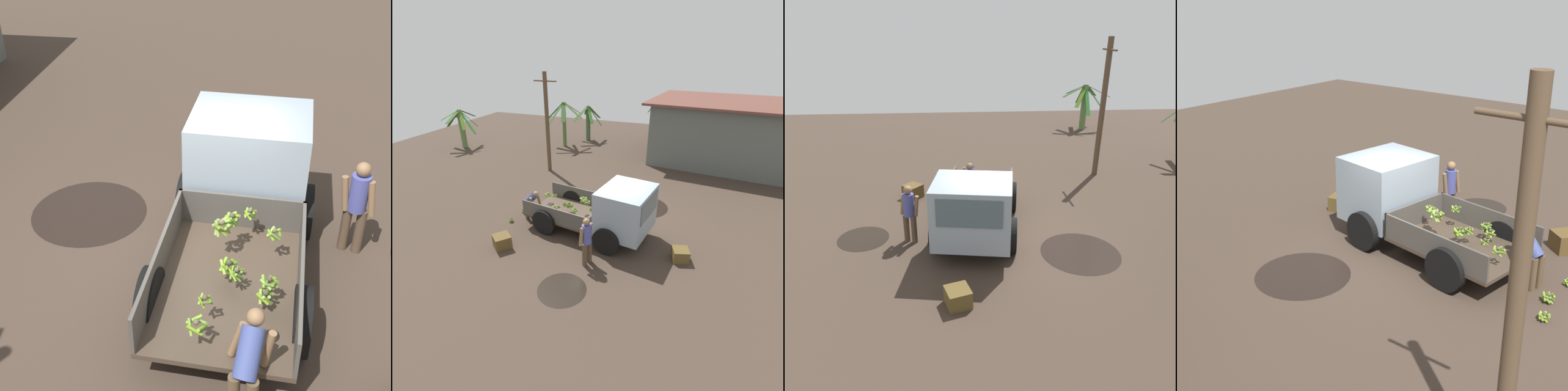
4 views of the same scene
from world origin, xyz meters
TOP-DOWN VIEW (x-y plane):
  - ground at (0.00, 0.00)m, footprint 36.00×36.00m
  - mud_patch_0 at (-0.20, -3.84)m, footprint 1.43×1.43m
  - mud_patch_1 at (1.00, 2.04)m, footprint 2.09×2.09m
  - cargo_truck at (0.43, -0.73)m, footprint 4.83×2.77m
  - warehouse_shed at (5.46, 9.40)m, footprint 10.66×7.31m
  - utility_pole at (-4.83, 4.51)m, footprint 1.25×0.21m
  - banana_palm_0 at (-12.43, 6.47)m, footprint 2.58×2.79m
  - banana_palm_1 at (-5.98, 9.10)m, footprint 2.55×2.37m
  - banana_palm_2 at (-4.97, 11.07)m, footprint 2.09×2.27m
  - banana_palm_3 at (-0.16, 13.78)m, footprint 2.32×2.17m
  - person_foreground_visitor at (0.05, -2.47)m, footprint 0.40×0.58m
  - person_worker_loading at (-3.01, -0.60)m, footprint 0.71×0.58m
  - person_bystander_near_shed at (1.15, 7.75)m, footprint 0.56×0.61m
  - banana_bunch_on_ground_0 at (-3.79, 0.44)m, footprint 0.26×0.25m
  - banana_bunch_on_ground_1 at (-3.61, -0.22)m, footprint 0.29×0.29m
  - banana_bunch_on_ground_2 at (-3.70, -1.10)m, footprint 0.19×0.21m
  - wooden_crate_0 at (-3.02, -2.67)m, footprint 0.77×0.77m
  - wooden_crate_1 at (2.84, -1.23)m, footprint 0.63×0.63m

SIDE VIEW (x-z plane):
  - ground at x=0.00m, z-range 0.00..0.00m
  - mud_patch_0 at x=-0.20m, z-range 0.00..0.01m
  - mud_patch_1 at x=1.00m, z-range 0.00..0.01m
  - banana_bunch_on_ground_2 at x=-3.70m, z-range 0.01..0.19m
  - banana_bunch_on_ground_0 at x=-3.79m, z-range 0.01..0.20m
  - banana_bunch_on_ground_1 at x=-3.61m, z-range 0.01..0.24m
  - wooden_crate_1 at x=2.84m, z-range 0.00..0.41m
  - wooden_crate_0 at x=-3.02m, z-range 0.00..0.47m
  - person_worker_loading at x=-3.01m, z-range 0.11..1.43m
  - person_bystander_near_shed at x=1.15m, z-range 0.09..1.64m
  - person_foreground_visitor at x=0.05m, z-range 0.09..1.75m
  - cargo_truck at x=0.43m, z-range 0.07..2.13m
  - banana_palm_2 at x=-4.97m, z-range 0.08..2.60m
  - banana_palm_0 at x=-12.43m, z-range 0.10..2.66m
  - banana_palm_1 at x=-5.98m, z-range 0.18..3.18m
  - banana_palm_3 at x=-0.16m, z-range 0.21..3.43m
  - warehouse_shed at x=5.46m, z-range 0.78..4.37m
  - utility_pole at x=-4.83m, z-range 0.06..5.28m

